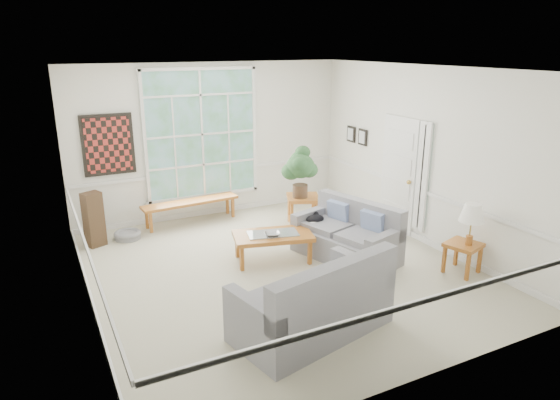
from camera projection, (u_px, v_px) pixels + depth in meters
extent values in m
cube|color=#B3AE94|center=(280.00, 269.00, 7.70)|extent=(5.50, 6.00, 0.01)
cube|color=white|center=(280.00, 69.00, 6.79)|extent=(5.50, 6.00, 0.02)
cube|color=white|center=(211.00, 141.00, 9.80)|extent=(5.50, 0.02, 3.00)
cube|color=white|center=(423.00, 247.00, 4.69)|extent=(5.50, 0.02, 3.00)
cube|color=white|center=(79.00, 201.00, 6.06)|extent=(0.02, 6.00, 3.00)
cube|color=white|center=(425.00, 157.00, 8.43)|extent=(0.02, 6.00, 3.00)
cube|color=white|center=(202.00, 134.00, 9.63)|extent=(2.30, 0.08, 2.40)
cube|color=white|center=(398.00, 175.00, 9.06)|extent=(0.08, 0.90, 2.10)
cube|color=white|center=(423.00, 177.00, 8.49)|extent=(0.08, 0.26, 1.90)
cube|color=maroon|center=(108.00, 145.00, 8.89)|extent=(0.90, 0.06, 1.10)
cube|color=black|center=(362.00, 137.00, 9.88)|extent=(0.04, 0.26, 0.32)
cube|color=black|center=(351.00, 134.00, 10.22)|extent=(0.04, 0.26, 0.32)
cube|color=gray|center=(346.00, 231.00, 7.99)|extent=(1.31, 1.86, 0.91)
cube|color=gray|center=(312.00, 293.00, 5.90)|extent=(2.05, 1.36, 1.02)
cube|color=#A35C20|center=(273.00, 247.00, 7.93)|extent=(1.36, 0.95, 0.46)
imported|color=gray|center=(272.00, 234.00, 7.77)|extent=(0.38, 0.38, 0.07)
cube|color=#A35C20|center=(191.00, 212.00, 9.63)|extent=(1.90, 0.51, 0.44)
cube|color=#A35C20|center=(303.00, 211.00, 9.45)|extent=(0.77, 0.77, 0.59)
cube|color=#A35C20|center=(462.00, 258.00, 7.51)|extent=(0.59, 0.59, 0.48)
cylinder|color=slate|center=(128.00, 235.00, 8.88)|extent=(0.47, 0.47, 0.14)
cube|color=#402C1B|center=(94.00, 219.00, 8.46)|extent=(0.36, 0.33, 0.95)
ellipsoid|color=black|center=(315.00, 219.00, 8.31)|extent=(0.39, 0.33, 0.15)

